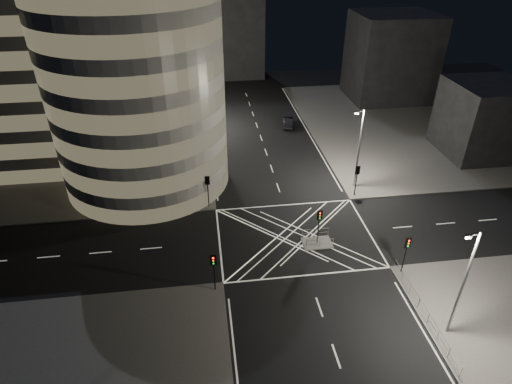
{
  "coord_description": "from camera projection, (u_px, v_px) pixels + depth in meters",
  "views": [
    {
      "loc": [
        -8.91,
        -35.05,
        27.97
      ],
      "look_at": [
        -3.55,
        4.58,
        3.0
      ],
      "focal_mm": 30.0,
      "sensor_mm": 36.0,
      "label": 1
    }
  ],
  "objects": [
    {
      "name": "railing_island_south",
      "position": [
        320.0,
        244.0,
        43.13
      ],
      "size": [
        2.8,
        0.06,
        1.1
      ],
      "primitive_type": "cube",
      "color": "slate",
      "rests_on": "central_island"
    },
    {
      "name": "tree_b",
      "position": [
        191.0,
        145.0,
        54.47
      ],
      "size": [
        4.0,
        4.0,
        6.38
      ],
      "color": "black",
      "rests_on": "sidewalk_far_left"
    },
    {
      "name": "street_lamp_left_far",
      "position": [
        197.0,
        95.0,
        66.5
      ],
      "size": [
        1.25,
        0.25,
        10.0
      ],
      "color": "slate",
      "rests_on": "sidewalk_far_left"
    },
    {
      "name": "office_block_rear",
      "position": [
        118.0,
        43.0,
        72.19
      ],
      "size": [
        24.0,
        16.0,
        22.0
      ],
      "primitive_type": "cube",
      "color": "gray",
      "rests_on": "sidewalk_far_left"
    },
    {
      "name": "traffic_signal_island",
      "position": [
        319.0,
        221.0,
        42.71
      ],
      "size": [
        0.55,
        0.22,
        4.0
      ],
      "color": "black",
      "rests_on": "central_island"
    },
    {
      "name": "railing_island_north",
      "position": [
        315.0,
        233.0,
        44.64
      ],
      "size": [
        2.8,
        0.06,
        1.1
      ],
      "primitive_type": "cube",
      "color": "slate",
      "rests_on": "central_island"
    },
    {
      "name": "traffic_signal_nl",
      "position": [
        214.0,
        266.0,
        37.03
      ],
      "size": [
        0.55,
        0.22,
        4.0
      ],
      "color": "black",
      "rests_on": "sidewalk_near_left"
    },
    {
      "name": "traffic_signal_nr",
      "position": [
        406.0,
        249.0,
        39.03
      ],
      "size": [
        0.55,
        0.22,
        4.0
      ],
      "color": "black",
      "rests_on": "sidewalk_near_right"
    },
    {
      "name": "sidewalk_far_right",
      "position": [
        431.0,
        123.0,
        71.24
      ],
      "size": [
        42.0,
        42.0,
        0.15
      ],
      "primitive_type": "cube",
      "color": "#514F4C",
      "rests_on": "ground"
    },
    {
      "name": "tree_a",
      "position": [
        191.0,
        165.0,
        49.3
      ],
      "size": [
        3.97,
        3.97,
        6.6
      ],
      "color": "black",
      "rests_on": "sidewalk_far_left"
    },
    {
      "name": "traffic_signal_fr",
      "position": [
        357.0,
        175.0,
        50.46
      ],
      "size": [
        0.55,
        0.22,
        4.0
      ],
      "color": "black",
      "rests_on": "sidewalk_far_right"
    },
    {
      "name": "tree_c",
      "position": [
        191.0,
        125.0,
        59.41
      ],
      "size": [
        3.78,
        3.78,
        6.45
      ],
      "color": "black",
      "rests_on": "sidewalk_far_left"
    },
    {
      "name": "tree_d",
      "position": [
        190.0,
        108.0,
        64.35
      ],
      "size": [
        4.41,
        4.41,
        7.01
      ],
      "color": "black",
      "rests_on": "sidewalk_far_left"
    },
    {
      "name": "ground",
      "position": [
        295.0,
        236.0,
        45.29
      ],
      "size": [
        120.0,
        120.0,
        0.0
      ],
      "primitive_type": "plane",
      "color": "black",
      "rests_on": "ground"
    },
    {
      "name": "sedan",
      "position": [
        288.0,
        122.0,
        69.75
      ],
      "size": [
        2.45,
        4.76,
        1.49
      ],
      "primitive_type": "imported",
      "rotation": [
        0.0,
        0.0,
        2.94
      ],
      "color": "black",
      "rests_on": "ground"
    },
    {
      "name": "tree_e",
      "position": [
        190.0,
        94.0,
        69.3
      ],
      "size": [
        4.3,
        4.3,
        7.12
      ],
      "color": "black",
      "rests_on": "sidewalk_far_left"
    },
    {
      "name": "office_tower_curved",
      "position": [
        101.0,
        74.0,
        51.98
      ],
      "size": [
        30.0,
        29.0,
        27.2
      ],
      "color": "gray",
      "rests_on": "sidewalk_far_left"
    },
    {
      "name": "street_lamp_left_near",
      "position": [
        199.0,
        145.0,
        51.37
      ],
      "size": [
        1.25,
        0.25,
        10.0
      ],
      "color": "slate",
      "rests_on": "sidewalk_far_left"
    },
    {
      "name": "railing_near_right",
      "position": [
        423.0,
        310.0,
        35.65
      ],
      "size": [
        0.06,
        11.7,
        1.1
      ],
      "primitive_type": "cube",
      "color": "slate",
      "rests_on": "sidewalk_near_right"
    },
    {
      "name": "traffic_signal_fl",
      "position": [
        208.0,
        186.0,
        48.46
      ],
      "size": [
        0.55,
        0.22,
        4.0
      ],
      "color": "black",
      "rests_on": "sidewalk_far_left"
    },
    {
      "name": "building_right_near",
      "position": [
        484.0,
        119.0,
        59.42
      ],
      "size": [
        10.0,
        10.0,
        10.0
      ],
      "primitive_type": "cube",
      "color": "black",
      "rests_on": "sidewalk_far_right"
    },
    {
      "name": "building_far_end",
      "position": [
        220.0,
        33.0,
        88.82
      ],
      "size": [
        18.0,
        8.0,
        18.0
      ],
      "primitive_type": "cube",
      "color": "black",
      "rests_on": "ground"
    },
    {
      "name": "street_lamp_right_far",
      "position": [
        359.0,
        147.0,
        50.99
      ],
      "size": [
        1.25,
        0.25,
        10.0
      ],
      "color": "slate",
      "rests_on": "sidewalk_far_right"
    },
    {
      "name": "building_right_far",
      "position": [
        391.0,
        57.0,
        77.81
      ],
      "size": [
        14.0,
        12.0,
        15.0
      ],
      "primitive_type": "cube",
      "color": "black",
      "rests_on": "sidewalk_far_right"
    },
    {
      "name": "central_island",
      "position": [
        317.0,
        243.0,
        44.22
      ],
      "size": [
        3.0,
        2.0,
        0.15
      ],
      "primitive_type": "cube",
      "color": "slate",
      "rests_on": "ground"
    },
    {
      "name": "sidewalk_far_left",
      "position": [
        70.0,
        143.0,
        64.65
      ],
      "size": [
        42.0,
        42.0,
        0.15
      ],
      "primitive_type": "cube",
      "color": "#514F4C",
      "rests_on": "ground"
    },
    {
      "name": "street_lamp_right_near",
      "position": [
        463.0,
        282.0,
        31.66
      ],
      "size": [
        1.25,
        0.25,
        10.0
      ],
      "color": "slate",
      "rests_on": "sidewalk_near_right"
    }
  ]
}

